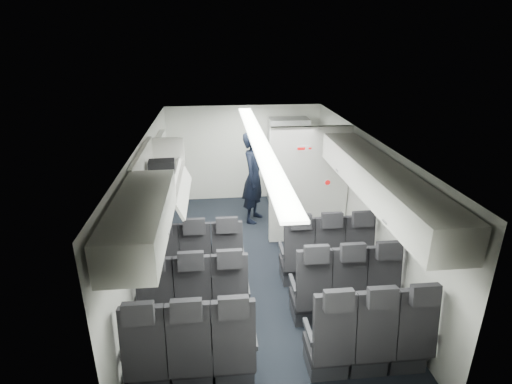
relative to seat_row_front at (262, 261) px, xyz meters
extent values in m
cube|color=black|center=(0.00, 0.53, -0.41)|extent=(3.40, 6.00, 0.01)
cube|color=white|center=(0.00, 0.53, 1.75)|extent=(3.40, 6.00, 0.01)
cube|color=silver|center=(0.00, 3.53, 0.67)|extent=(3.40, 0.01, 2.15)
cube|color=silver|center=(0.00, -2.47, 0.67)|extent=(3.40, 0.01, 2.15)
cube|color=silver|center=(-1.70, 0.53, 0.67)|extent=(0.01, 6.00, 2.15)
cube|color=silver|center=(1.70, 0.53, 0.67)|extent=(0.01, 6.00, 2.15)
cube|color=white|center=(0.00, 0.53, 1.71)|extent=(0.25, 5.52, 0.03)
cube|color=black|center=(-1.42, 0.08, -0.13)|extent=(0.44, 0.46, 0.12)
cube|color=#2D2D33|center=(-1.42, 0.08, -0.29)|extent=(0.42, 0.42, 0.22)
cube|color=black|center=(-1.42, -0.14, 0.32)|extent=(0.44, 0.20, 0.80)
cube|color=black|center=(-1.42, -0.19, 0.72)|extent=(0.30, 0.12, 0.23)
cube|color=#2D2D33|center=(-1.64, 0.05, 0.15)|extent=(0.05, 0.40, 0.06)
cube|color=#2D2D33|center=(-1.20, 0.05, 0.15)|extent=(0.05, 0.40, 0.06)
cube|color=black|center=(-0.97, 0.08, -0.13)|extent=(0.44, 0.46, 0.12)
cube|color=#2D2D33|center=(-0.97, 0.08, -0.29)|extent=(0.42, 0.42, 0.22)
cube|color=black|center=(-0.97, -0.14, 0.32)|extent=(0.44, 0.20, 0.80)
cube|color=black|center=(-0.97, -0.19, 0.72)|extent=(0.30, 0.12, 0.23)
cube|color=#2D2D33|center=(-1.19, 0.05, 0.15)|extent=(0.05, 0.40, 0.06)
cube|color=#2D2D33|center=(-0.75, 0.05, 0.15)|extent=(0.05, 0.40, 0.06)
cube|color=black|center=(-0.52, 0.08, -0.13)|extent=(0.44, 0.46, 0.12)
cube|color=#2D2D33|center=(-0.52, 0.08, -0.29)|extent=(0.42, 0.42, 0.22)
cube|color=black|center=(-0.52, -0.14, 0.32)|extent=(0.44, 0.20, 0.80)
cube|color=black|center=(-0.52, -0.19, 0.72)|extent=(0.30, 0.12, 0.23)
cube|color=#2D2D33|center=(-0.74, 0.05, 0.15)|extent=(0.05, 0.40, 0.06)
cube|color=#2D2D33|center=(-0.30, 0.05, 0.15)|extent=(0.05, 0.40, 0.06)
cube|color=black|center=(0.52, 0.08, -0.13)|extent=(0.44, 0.46, 0.12)
cube|color=#2D2D33|center=(0.52, 0.08, -0.29)|extent=(0.42, 0.42, 0.22)
cube|color=black|center=(0.52, -0.14, 0.32)|extent=(0.44, 0.20, 0.80)
cube|color=black|center=(0.52, -0.19, 0.72)|extent=(0.30, 0.12, 0.23)
cube|color=#2D2D33|center=(0.30, 0.05, 0.15)|extent=(0.05, 0.40, 0.06)
cube|color=#2D2D33|center=(0.74, 0.05, 0.15)|extent=(0.05, 0.40, 0.06)
cube|color=black|center=(0.97, 0.08, -0.13)|extent=(0.44, 0.46, 0.12)
cube|color=#2D2D33|center=(0.97, 0.08, -0.29)|extent=(0.42, 0.42, 0.22)
cube|color=black|center=(0.97, -0.14, 0.32)|extent=(0.44, 0.20, 0.80)
cube|color=black|center=(0.97, -0.19, 0.72)|extent=(0.30, 0.12, 0.23)
cube|color=#2D2D33|center=(0.75, 0.05, 0.15)|extent=(0.05, 0.40, 0.06)
cube|color=#2D2D33|center=(1.19, 0.05, 0.15)|extent=(0.05, 0.40, 0.06)
cube|color=black|center=(1.42, 0.08, -0.13)|extent=(0.44, 0.46, 0.12)
cube|color=#2D2D33|center=(1.42, 0.08, -0.29)|extent=(0.42, 0.42, 0.22)
cube|color=black|center=(1.42, -0.14, 0.32)|extent=(0.44, 0.20, 0.80)
cube|color=black|center=(1.42, -0.19, 0.72)|extent=(0.30, 0.12, 0.23)
cube|color=#2D2D33|center=(1.20, 0.05, 0.15)|extent=(0.05, 0.40, 0.06)
cube|color=#2D2D33|center=(1.64, 0.05, 0.15)|extent=(0.05, 0.40, 0.06)
cube|color=black|center=(-1.42, -0.82, -0.13)|extent=(0.44, 0.46, 0.12)
cube|color=#2D2D33|center=(-1.42, -0.82, -0.29)|extent=(0.42, 0.42, 0.22)
cube|color=black|center=(-1.42, -1.04, 0.32)|extent=(0.44, 0.20, 0.80)
cube|color=black|center=(-1.42, -1.09, 0.72)|extent=(0.30, 0.12, 0.23)
cube|color=#2D2D33|center=(-1.64, -0.85, 0.15)|extent=(0.05, 0.40, 0.06)
cube|color=#2D2D33|center=(-1.20, -0.85, 0.15)|extent=(0.05, 0.40, 0.06)
cube|color=black|center=(-0.97, -0.82, -0.13)|extent=(0.44, 0.46, 0.12)
cube|color=#2D2D33|center=(-0.97, -0.82, -0.29)|extent=(0.42, 0.42, 0.22)
cube|color=black|center=(-0.97, -1.04, 0.32)|extent=(0.44, 0.20, 0.80)
cube|color=black|center=(-0.97, -1.09, 0.72)|extent=(0.30, 0.12, 0.23)
cube|color=#2D2D33|center=(-1.19, -0.85, 0.15)|extent=(0.05, 0.40, 0.06)
cube|color=#2D2D33|center=(-0.75, -0.85, 0.15)|extent=(0.05, 0.40, 0.06)
cube|color=black|center=(-0.52, -0.82, -0.13)|extent=(0.44, 0.46, 0.12)
cube|color=#2D2D33|center=(-0.52, -0.82, -0.29)|extent=(0.42, 0.42, 0.22)
cube|color=black|center=(-0.52, -1.04, 0.32)|extent=(0.44, 0.20, 0.80)
cube|color=black|center=(-0.52, -1.09, 0.72)|extent=(0.30, 0.12, 0.23)
cube|color=#2D2D33|center=(-0.74, -0.85, 0.15)|extent=(0.05, 0.40, 0.06)
cube|color=#2D2D33|center=(-0.30, -0.85, 0.15)|extent=(0.05, 0.40, 0.06)
cube|color=black|center=(0.52, -0.82, -0.13)|extent=(0.44, 0.46, 0.12)
cube|color=#2D2D33|center=(0.52, -0.82, -0.29)|extent=(0.42, 0.42, 0.22)
cube|color=black|center=(0.52, -1.04, 0.32)|extent=(0.44, 0.20, 0.80)
cube|color=black|center=(0.52, -1.09, 0.72)|extent=(0.30, 0.12, 0.23)
cube|color=#2D2D33|center=(0.30, -0.85, 0.15)|extent=(0.05, 0.40, 0.06)
cube|color=#2D2D33|center=(0.74, -0.85, 0.15)|extent=(0.05, 0.40, 0.06)
cube|color=black|center=(0.97, -0.82, -0.13)|extent=(0.44, 0.46, 0.12)
cube|color=#2D2D33|center=(0.97, -0.82, -0.29)|extent=(0.42, 0.42, 0.22)
cube|color=black|center=(0.97, -1.04, 0.32)|extent=(0.44, 0.20, 0.80)
cube|color=black|center=(0.97, -1.09, 0.72)|extent=(0.30, 0.12, 0.23)
cube|color=#2D2D33|center=(0.75, -0.85, 0.15)|extent=(0.05, 0.40, 0.06)
cube|color=#2D2D33|center=(1.19, -0.85, 0.15)|extent=(0.05, 0.40, 0.06)
cube|color=black|center=(1.42, -0.82, -0.13)|extent=(0.44, 0.46, 0.12)
cube|color=#2D2D33|center=(1.42, -0.82, -0.29)|extent=(0.42, 0.42, 0.22)
cube|color=black|center=(1.42, -1.04, 0.32)|extent=(0.44, 0.20, 0.80)
cube|color=black|center=(1.42, -1.09, 0.72)|extent=(0.30, 0.12, 0.23)
cube|color=#2D2D33|center=(1.20, -0.85, 0.15)|extent=(0.05, 0.40, 0.06)
cube|color=#2D2D33|center=(1.64, -0.85, 0.15)|extent=(0.05, 0.40, 0.06)
cube|color=black|center=(-1.42, -1.72, -0.13)|extent=(0.44, 0.46, 0.12)
cube|color=#2D2D33|center=(-1.42, -1.72, -0.29)|extent=(0.42, 0.42, 0.22)
cube|color=black|center=(-1.42, -1.94, 0.32)|extent=(0.44, 0.20, 0.80)
cube|color=black|center=(-1.42, -1.99, 0.72)|extent=(0.30, 0.12, 0.23)
cube|color=#2D2D33|center=(-1.64, -1.75, 0.15)|extent=(0.05, 0.40, 0.06)
cube|color=#2D2D33|center=(-1.20, -1.75, 0.15)|extent=(0.05, 0.40, 0.06)
cube|color=black|center=(-0.97, -1.72, -0.13)|extent=(0.44, 0.46, 0.12)
cube|color=#2D2D33|center=(-0.97, -1.72, -0.29)|extent=(0.42, 0.42, 0.22)
cube|color=black|center=(-0.97, -1.94, 0.32)|extent=(0.44, 0.20, 0.80)
cube|color=black|center=(-0.97, -1.99, 0.72)|extent=(0.30, 0.12, 0.23)
cube|color=#2D2D33|center=(-1.19, -1.75, 0.15)|extent=(0.05, 0.40, 0.06)
cube|color=#2D2D33|center=(-0.75, -1.75, 0.15)|extent=(0.05, 0.40, 0.06)
cube|color=black|center=(-0.52, -1.72, -0.13)|extent=(0.44, 0.46, 0.12)
cube|color=#2D2D33|center=(-0.52, -1.72, -0.29)|extent=(0.42, 0.42, 0.22)
cube|color=black|center=(-0.52, -1.94, 0.32)|extent=(0.44, 0.20, 0.80)
cube|color=black|center=(-0.52, -1.99, 0.72)|extent=(0.30, 0.12, 0.23)
cube|color=#2D2D33|center=(-0.74, -1.75, 0.15)|extent=(0.05, 0.40, 0.06)
cube|color=#2D2D33|center=(-0.30, -1.75, 0.15)|extent=(0.05, 0.40, 0.06)
cube|color=black|center=(0.52, -1.72, -0.13)|extent=(0.44, 0.46, 0.12)
cube|color=#2D2D33|center=(0.52, -1.72, -0.29)|extent=(0.42, 0.42, 0.22)
cube|color=black|center=(0.52, -1.94, 0.32)|extent=(0.44, 0.20, 0.80)
cube|color=black|center=(0.52, -1.99, 0.72)|extent=(0.30, 0.12, 0.23)
cube|color=#2D2D33|center=(0.30, -1.75, 0.15)|extent=(0.05, 0.40, 0.06)
cube|color=#2D2D33|center=(0.74, -1.75, 0.15)|extent=(0.05, 0.40, 0.06)
cube|color=black|center=(0.97, -1.72, -0.13)|extent=(0.44, 0.46, 0.12)
cube|color=#2D2D33|center=(0.97, -1.72, -0.29)|extent=(0.42, 0.42, 0.22)
cube|color=black|center=(0.97, -1.94, 0.32)|extent=(0.44, 0.20, 0.80)
cube|color=black|center=(0.97, -1.99, 0.72)|extent=(0.30, 0.12, 0.23)
cube|color=#2D2D33|center=(0.75, -1.75, 0.15)|extent=(0.05, 0.40, 0.06)
cube|color=#2D2D33|center=(1.19, -1.75, 0.15)|extent=(0.05, 0.40, 0.06)
cube|color=black|center=(1.42, -1.72, -0.13)|extent=(0.44, 0.46, 0.12)
cube|color=#2D2D33|center=(1.42, -1.72, -0.29)|extent=(0.42, 0.42, 0.22)
cube|color=black|center=(1.42, -1.94, 0.32)|extent=(0.44, 0.20, 0.80)
cube|color=black|center=(1.42, -1.99, 0.72)|extent=(0.30, 0.12, 0.23)
cube|color=#2D2D33|center=(1.20, -1.75, 0.15)|extent=(0.05, 0.40, 0.06)
cube|color=#2D2D33|center=(1.64, -1.75, 0.15)|extent=(0.05, 0.40, 0.06)
cube|color=white|center=(-1.40, -1.47, 1.46)|extent=(0.52, 1.80, 0.40)
cylinder|color=slate|center=(-1.15, -1.47, 1.30)|extent=(0.04, 0.10, 0.04)
cube|color=#9E9E93|center=(-1.40, 0.28, 1.26)|extent=(0.52, 1.70, 0.04)
cube|color=white|center=(-1.66, 0.28, 1.46)|extent=(0.06, 1.70, 0.44)
cube|color=white|center=(-1.40, -0.55, 1.46)|extent=(0.52, 0.04, 0.40)
cube|color=white|center=(-1.40, 1.11, 1.46)|extent=(0.52, 0.04, 0.40)
cube|color=white|center=(-1.15, 0.28, 1.15)|extent=(0.21, 1.61, 0.38)
cube|color=white|center=(1.40, -1.47, 1.46)|extent=(0.52, 1.80, 0.40)
cylinder|color=slate|center=(1.15, -1.47, 1.30)|extent=(0.04, 0.10, 0.04)
cube|color=white|center=(1.40, 0.28, 1.46)|extent=(0.52, 1.70, 0.40)
cylinder|color=slate|center=(1.15, 0.28, 1.30)|extent=(0.04, 0.10, 0.04)
cube|color=silver|center=(0.98, 1.33, 0.67)|extent=(1.40, 0.12, 2.13)
cube|color=white|center=(0.85, 1.26, 1.38)|extent=(0.24, 0.01, 0.10)
cube|color=red|center=(0.80, 1.25, 1.38)|extent=(0.13, 0.01, 0.04)
cube|color=red|center=(0.95, 1.25, 1.38)|extent=(0.05, 0.01, 0.03)
cylinder|color=white|center=(1.30, 1.26, 0.75)|extent=(0.11, 0.01, 0.11)
cylinder|color=red|center=(1.30, 1.26, 0.75)|extent=(0.09, 0.01, 0.09)
cube|color=#939399|center=(0.95, 3.25, 0.55)|extent=(0.85, 0.50, 1.90)
cube|color=#3F3F42|center=(0.95, 2.99, 0.10)|extent=(0.80, 0.01, 0.02)
cube|color=#3F3F42|center=(0.95, 2.99, 0.60)|extent=(0.80, 0.01, 0.02)
cube|color=#3F3F42|center=(0.95, 2.99, 1.10)|extent=(0.80, 0.01, 0.02)
cube|color=silver|center=(-1.64, 2.08, 0.55)|extent=(0.10, 0.92, 1.86)
cylinder|color=black|center=(-1.58, 2.08, 1.05)|extent=(0.03, 0.22, 0.22)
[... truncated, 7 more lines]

